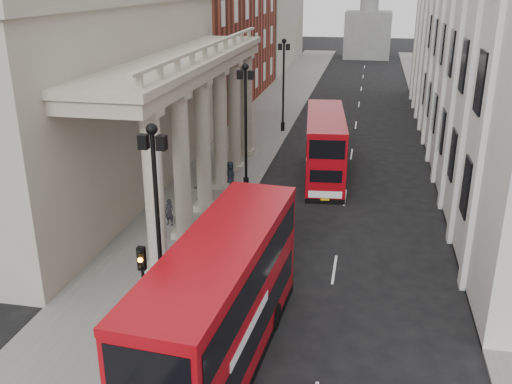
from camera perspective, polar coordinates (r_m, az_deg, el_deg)
sidewalk_west at (r=48.08m, az=-1.26°, el=4.49°), size 6.00×140.00×0.12m
sidewalk_east at (r=47.44m, az=18.62°, el=3.18°), size 3.00×140.00×0.12m
kerb at (r=47.55m, az=2.22°, el=4.31°), size 0.20×140.00×0.14m
portico_building at (r=38.19m, az=-16.56°, el=8.61°), size 9.00×28.00×12.00m
brick_building at (r=65.54m, az=-4.50°, el=18.43°), size 9.00×32.00×22.00m
west_building_far at (r=96.76m, az=0.88°, el=18.55°), size 9.00×30.00×20.00m
lamp_post_south at (r=22.25m, az=-9.85°, el=-2.06°), size 1.05×0.44×8.32m
lamp_post_mid at (r=36.90m, az=-1.04°, el=7.32°), size 1.05×0.44×8.32m
lamp_post_north at (r=52.35m, az=2.76°, el=11.24°), size 1.05×0.44×8.32m
traffic_light at (r=21.31m, az=-11.23°, el=-8.62°), size 0.28×0.33×4.30m
crowd_barriers at (r=22.72m, az=-10.20°, el=-13.75°), size 0.50×18.75×1.10m
bus_near at (r=20.59m, az=-3.45°, el=-10.87°), size 3.67×11.83×5.03m
bus_far at (r=40.48m, az=6.90°, el=4.67°), size 3.60×10.76×4.56m
pedestrian_a at (r=32.77m, az=-8.66°, el=-2.03°), size 0.64×0.50×1.56m
pedestrian_b at (r=36.32m, az=-5.67°, el=0.36°), size 0.84×0.71×1.52m
pedestrian_c at (r=38.30m, az=-2.61°, el=1.76°), size 1.06×0.96×1.82m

